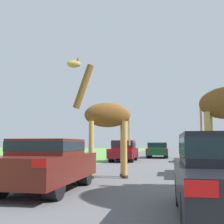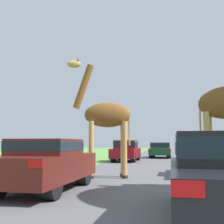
{
  "view_description": "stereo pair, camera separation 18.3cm",
  "coord_description": "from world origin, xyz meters",
  "px_view_note": "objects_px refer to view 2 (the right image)",
  "views": [
    {
      "loc": [
        0.25,
        0.92,
        1.31
      ],
      "look_at": [
        -1.85,
        11.69,
        2.54
      ],
      "focal_mm": 45.0,
      "sensor_mm": 36.0,
      "label": 1
    },
    {
      "loc": [
        0.43,
        0.95,
        1.31
      ],
      "look_at": [
        -1.85,
        11.69,
        2.54
      ],
      "focal_mm": 45.0,
      "sensor_mm": 36.0,
      "label": 2
    }
  ],
  "objects_px": {
    "car_rear_follower": "(202,151)",
    "car_far_ahead": "(46,163)",
    "giraffe_near_road": "(105,119)",
    "car_queue_right": "(211,156)",
    "car_verge_right": "(160,150)",
    "car_queue_left": "(126,150)"
  },
  "relations": [
    {
      "from": "car_queue_right",
      "to": "car_rear_follower",
      "type": "relative_size",
      "value": 0.84
    },
    {
      "from": "car_far_ahead",
      "to": "car_verge_right",
      "type": "distance_m",
      "value": 19.31
    },
    {
      "from": "car_far_ahead",
      "to": "car_verge_right",
      "type": "bearing_deg",
      "value": 82.72
    },
    {
      "from": "car_queue_left",
      "to": "car_far_ahead",
      "type": "bearing_deg",
      "value": -90.73
    },
    {
      "from": "car_queue_left",
      "to": "car_rear_follower",
      "type": "relative_size",
      "value": 0.9
    },
    {
      "from": "car_verge_right",
      "to": "car_queue_right",
      "type": "bearing_deg",
      "value": -79.41
    },
    {
      "from": "car_queue_right",
      "to": "car_queue_left",
      "type": "relative_size",
      "value": 0.94
    },
    {
      "from": "car_queue_left",
      "to": "car_rear_follower",
      "type": "height_order",
      "value": "car_queue_left"
    },
    {
      "from": "car_rear_follower",
      "to": "car_queue_right",
      "type": "bearing_deg",
      "value": -93.25
    },
    {
      "from": "giraffe_near_road",
      "to": "car_queue_left",
      "type": "xyz_separation_m",
      "value": [
        -0.78,
        10.03,
        -1.46
      ]
    },
    {
      "from": "car_verge_right",
      "to": "car_rear_follower",
      "type": "distance_m",
      "value": 6.57
    },
    {
      "from": "giraffe_near_road",
      "to": "car_far_ahead",
      "type": "height_order",
      "value": "giraffe_near_road"
    },
    {
      "from": "giraffe_near_road",
      "to": "car_far_ahead",
      "type": "bearing_deg",
      "value": 147.43
    },
    {
      "from": "car_queue_right",
      "to": "car_far_ahead",
      "type": "bearing_deg",
      "value": -135.72
    },
    {
      "from": "car_verge_right",
      "to": "car_rear_follower",
      "type": "xyz_separation_m",
      "value": [
        3.13,
        -5.78,
        0.01
      ]
    },
    {
      "from": "car_queue_right",
      "to": "car_queue_left",
      "type": "xyz_separation_m",
      "value": [
        -4.93,
        8.28,
        0.04
      ]
    },
    {
      "from": "car_rear_follower",
      "to": "car_far_ahead",
      "type": "bearing_deg",
      "value": -112.62
    },
    {
      "from": "giraffe_near_road",
      "to": "car_queue_right",
      "type": "distance_m",
      "value": 4.75
    },
    {
      "from": "car_verge_right",
      "to": "car_queue_left",
      "type": "bearing_deg",
      "value": -111.1
    },
    {
      "from": "car_queue_right",
      "to": "car_verge_right",
      "type": "relative_size",
      "value": 0.91
    },
    {
      "from": "car_far_ahead",
      "to": "car_verge_right",
      "type": "xyz_separation_m",
      "value": [
        2.45,
        19.16,
        -0.02
      ]
    },
    {
      "from": "car_far_ahead",
      "to": "car_rear_follower",
      "type": "xyz_separation_m",
      "value": [
        5.58,
        13.38,
        -0.01
      ]
    }
  ]
}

